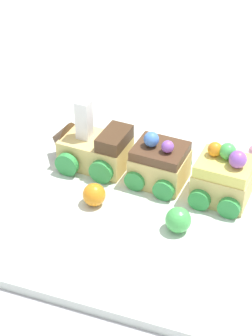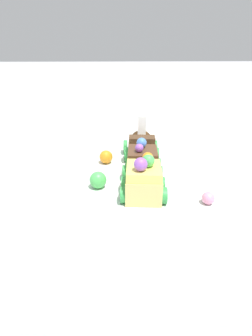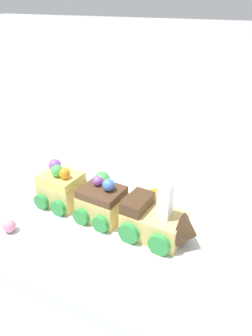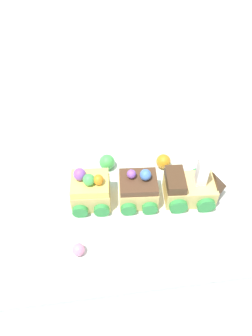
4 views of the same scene
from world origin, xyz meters
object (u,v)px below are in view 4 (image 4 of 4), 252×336
Objects in this scene: gumball_orange at (163,161)px; cake_train_locomotive at (194,188)px; gumball_green at (107,162)px; cake_car_lemon at (91,190)px; gumball_pink at (78,250)px; cake_car_chocolate at (138,189)px.

cake_train_locomotive is at bearing -64.46° from gumball_orange.
cake_car_lemon is at bearing -114.90° from gumball_green.
gumball_green reaches higher than gumball_pink.
gumball_orange is at bearing 53.99° from cake_car_chocolate.
cake_car_lemon is at bearing 75.29° from gumball_pink.
gumball_green is at bearing 173.86° from gumball_orange.
cake_car_chocolate is at bearing 179.90° from cake_train_locomotive.
cake_car_lemon is 3.84× the size of gumball_pink.
gumball_pink is at bearing -109.26° from gumball_green.
cake_car_chocolate is 0.15m from gumball_pink.
cake_train_locomotive is 3.98× the size of gumball_orange.
cake_car_lemon reaches higher than gumball_green.
gumball_pink is 0.72× the size of gumball_orange.
cake_car_chocolate is 3.84× the size of gumball_pink.
gumball_green is at bearing 69.84° from cake_car_lemon.
cake_car_lemon is 2.61× the size of gumball_green.
gumball_green is 0.11m from gumball_orange.
cake_car_lemon reaches higher than gumball_orange.
gumball_pink is at bearing -135.93° from gumball_orange.
gumball_orange is at bearing 44.07° from gumball_pink.
cake_car_chocolate is at bearing 40.71° from gumball_pink.
gumball_green reaches higher than gumball_orange.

